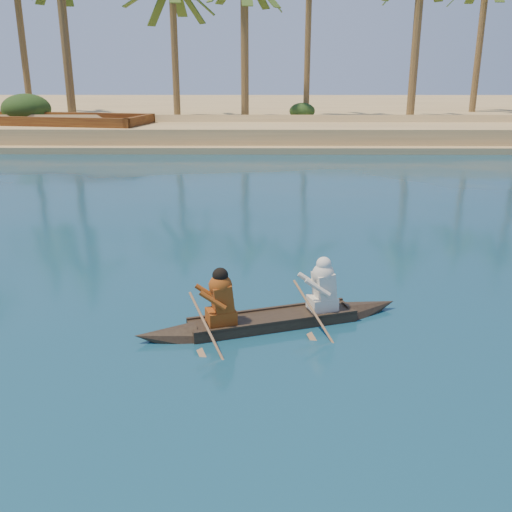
# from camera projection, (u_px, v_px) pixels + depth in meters

# --- Properties ---
(sandy_embankment) EXTENTS (150.00, 51.00, 1.50)m
(sandy_embankment) POSITION_uv_depth(u_px,v_px,m) (194.00, 114.00, 56.14)
(sandy_embankment) COLOR #D7B679
(sandy_embankment) RESTS_ON ground
(palm_grove) EXTENTS (110.00, 14.00, 16.00)m
(palm_grove) POSITION_uv_depth(u_px,v_px,m) (173.00, 22.00, 42.52)
(palm_grove) COLOR #3A5B20
(palm_grove) RESTS_ON ground
(shrub_cluster) EXTENTS (100.00, 6.00, 2.40)m
(shrub_cluster) POSITION_uv_depth(u_px,v_px,m) (170.00, 119.00, 41.30)
(shrub_cluster) COLOR #163312
(shrub_cluster) RESTS_ON ground
(canoe) EXTENTS (5.13, 2.29, 1.43)m
(canoe) POSITION_uv_depth(u_px,v_px,m) (273.00, 311.00, 10.67)
(canoe) COLOR #35291D
(canoe) RESTS_ON ground
(barge_mid) EXTENTS (13.80, 6.82, 2.20)m
(barge_mid) POSITION_uv_depth(u_px,v_px,m) (48.00, 132.00, 37.22)
(barge_mid) COLOR brown
(barge_mid) RESTS_ON ground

